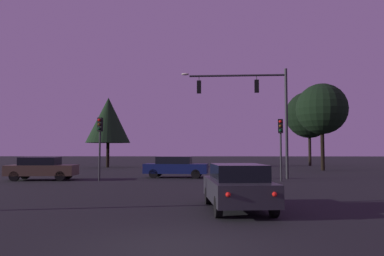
{
  "coord_description": "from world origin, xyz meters",
  "views": [
    {
      "loc": [
        0.57,
        -7.65,
        1.99
      ],
      "look_at": [
        -0.06,
        17.47,
        3.47
      ],
      "focal_mm": 34.92,
      "sensor_mm": 36.0,
      "label": 1
    }
  ],
  "objects_px": {
    "tree_left_far": "(309,115)",
    "tree_center_horizon": "(322,109)",
    "traffic_light_corner_left": "(281,137)",
    "car_crossing_right": "(42,168)",
    "tree_behind_sign": "(108,120)",
    "car_nearside_lane": "(238,186)",
    "traffic_signal_mast_arm": "(256,101)",
    "traffic_light_corner_right": "(100,136)",
    "car_crossing_left": "(176,167)"
  },
  "relations": [
    {
      "from": "tree_left_far",
      "to": "tree_center_horizon",
      "type": "distance_m",
      "value": 11.02
    },
    {
      "from": "traffic_light_corner_left",
      "to": "car_crossing_right",
      "type": "relative_size",
      "value": 0.87
    },
    {
      "from": "tree_behind_sign",
      "to": "car_nearside_lane",
      "type": "bearing_deg",
      "value": -68.33
    },
    {
      "from": "traffic_signal_mast_arm",
      "to": "traffic_light_corner_left",
      "type": "distance_m",
      "value": 3.57
    },
    {
      "from": "traffic_signal_mast_arm",
      "to": "traffic_light_corner_left",
      "type": "height_order",
      "value": "traffic_signal_mast_arm"
    },
    {
      "from": "car_nearside_lane",
      "to": "car_crossing_right",
      "type": "distance_m",
      "value": 16.77
    },
    {
      "from": "traffic_light_corner_right",
      "to": "car_crossing_right",
      "type": "distance_m",
      "value": 4.54
    },
    {
      "from": "traffic_signal_mast_arm",
      "to": "car_nearside_lane",
      "type": "xyz_separation_m",
      "value": [
        -2.66,
        -13.56,
        -4.59
      ]
    },
    {
      "from": "traffic_light_corner_right",
      "to": "tree_left_far",
      "type": "bearing_deg",
      "value": 49.29
    },
    {
      "from": "car_crossing_left",
      "to": "traffic_signal_mast_arm",
      "type": "bearing_deg",
      "value": -8.19
    },
    {
      "from": "traffic_signal_mast_arm",
      "to": "tree_behind_sign",
      "type": "relative_size",
      "value": 0.96
    },
    {
      "from": "traffic_light_corner_right",
      "to": "car_crossing_right",
      "type": "bearing_deg",
      "value": 172.62
    },
    {
      "from": "traffic_light_corner_right",
      "to": "car_crossing_right",
      "type": "xyz_separation_m",
      "value": [
        -3.98,
        0.52,
        -2.11
      ]
    },
    {
      "from": "traffic_light_corner_left",
      "to": "car_crossing_left",
      "type": "distance_m",
      "value": 7.81
    },
    {
      "from": "car_crossing_left",
      "to": "tree_behind_sign",
      "type": "height_order",
      "value": "tree_behind_sign"
    },
    {
      "from": "car_crossing_right",
      "to": "tree_behind_sign",
      "type": "height_order",
      "value": "tree_behind_sign"
    },
    {
      "from": "traffic_signal_mast_arm",
      "to": "traffic_light_corner_right",
      "type": "bearing_deg",
      "value": -168.49
    },
    {
      "from": "traffic_signal_mast_arm",
      "to": "traffic_light_corner_right",
      "type": "relative_size",
      "value": 1.88
    },
    {
      "from": "traffic_signal_mast_arm",
      "to": "traffic_light_corner_left",
      "type": "bearing_deg",
      "value": -61.07
    },
    {
      "from": "traffic_light_corner_right",
      "to": "tree_center_horizon",
      "type": "bearing_deg",
      "value": 34.7
    },
    {
      "from": "car_nearside_lane",
      "to": "tree_behind_sign",
      "type": "height_order",
      "value": "tree_behind_sign"
    },
    {
      "from": "traffic_light_corner_right",
      "to": "tree_left_far",
      "type": "distance_m",
      "value": 31.32
    },
    {
      "from": "traffic_light_corner_right",
      "to": "tree_left_far",
      "type": "xyz_separation_m",
      "value": [
        20.29,
        23.59,
        3.55
      ]
    },
    {
      "from": "traffic_signal_mast_arm",
      "to": "car_crossing_right",
      "type": "distance_m",
      "value": 15.22
    },
    {
      "from": "traffic_light_corner_right",
      "to": "tree_left_far",
      "type": "height_order",
      "value": "tree_left_far"
    },
    {
      "from": "car_crossing_left",
      "to": "tree_left_far",
      "type": "height_order",
      "value": "tree_left_far"
    },
    {
      "from": "car_nearside_lane",
      "to": "tree_center_horizon",
      "type": "height_order",
      "value": "tree_center_horizon"
    },
    {
      "from": "car_crossing_left",
      "to": "tree_center_horizon",
      "type": "xyz_separation_m",
      "value": [
        13.68,
        9.79,
        5.21
      ]
    },
    {
      "from": "car_nearside_lane",
      "to": "car_crossing_right",
      "type": "height_order",
      "value": "same"
    },
    {
      "from": "car_crossing_left",
      "to": "car_crossing_right",
      "type": "height_order",
      "value": "same"
    },
    {
      "from": "traffic_signal_mast_arm",
      "to": "car_nearside_lane",
      "type": "bearing_deg",
      "value": -101.09
    },
    {
      "from": "tree_behind_sign",
      "to": "car_crossing_left",
      "type": "bearing_deg",
      "value": -60.46
    },
    {
      "from": "tree_behind_sign",
      "to": "traffic_light_corner_right",
      "type": "bearing_deg",
      "value": -77.41
    },
    {
      "from": "tree_behind_sign",
      "to": "tree_left_far",
      "type": "height_order",
      "value": "tree_left_far"
    },
    {
      "from": "traffic_signal_mast_arm",
      "to": "car_nearside_lane",
      "type": "distance_m",
      "value": 14.57
    },
    {
      "from": "tree_behind_sign",
      "to": "traffic_light_corner_left",
      "type": "bearing_deg",
      "value": -49.75
    },
    {
      "from": "traffic_light_corner_right",
      "to": "tree_center_horizon",
      "type": "xyz_separation_m",
      "value": [
        18.4,
        12.74,
        3.1
      ]
    },
    {
      "from": "tree_left_far",
      "to": "traffic_light_corner_left",
      "type": "bearing_deg",
      "value": -110.1
    },
    {
      "from": "car_crossing_right",
      "to": "tree_behind_sign",
      "type": "distance_m",
      "value": 18.69
    },
    {
      "from": "traffic_light_corner_left",
      "to": "tree_left_far",
      "type": "bearing_deg",
      "value": 69.9
    },
    {
      "from": "tree_behind_sign",
      "to": "tree_center_horizon",
      "type": "height_order",
      "value": "tree_center_horizon"
    },
    {
      "from": "car_crossing_left",
      "to": "tree_behind_sign",
      "type": "xyz_separation_m",
      "value": [
        -8.88,
        15.67,
        4.62
      ]
    },
    {
      "from": "car_crossing_left",
      "to": "tree_center_horizon",
      "type": "bearing_deg",
      "value": 35.6
    },
    {
      "from": "traffic_signal_mast_arm",
      "to": "car_nearside_lane",
      "type": "relative_size",
      "value": 1.74
    },
    {
      "from": "traffic_light_corner_left",
      "to": "tree_behind_sign",
      "type": "bearing_deg",
      "value": 130.25
    },
    {
      "from": "car_crossing_right",
      "to": "tree_left_far",
      "type": "bearing_deg",
      "value": 43.55
    },
    {
      "from": "car_nearside_lane",
      "to": "tree_center_horizon",
      "type": "distance_m",
      "value": 26.92
    },
    {
      "from": "traffic_light_corner_right",
      "to": "tree_behind_sign",
      "type": "height_order",
      "value": "tree_behind_sign"
    },
    {
      "from": "traffic_light_corner_left",
      "to": "car_crossing_left",
      "type": "relative_size",
      "value": 0.84
    },
    {
      "from": "traffic_light_corner_right",
      "to": "car_crossing_right",
      "type": "relative_size",
      "value": 0.9
    }
  ]
}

